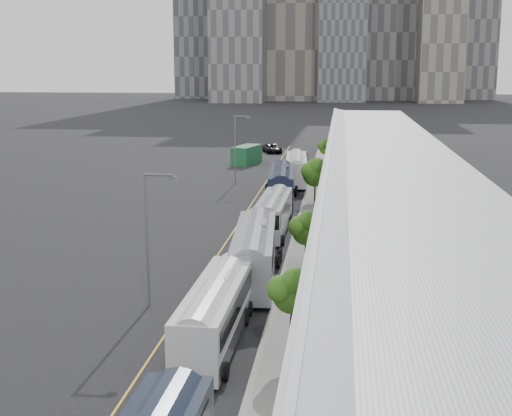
% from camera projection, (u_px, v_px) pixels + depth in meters
% --- Properties ---
extents(sidewalk, '(10.00, 170.00, 0.12)m').
position_uv_depth(sidewalk, '(349.00, 256.00, 56.76)').
color(sidewalk, gray).
rests_on(sidewalk, ground).
extents(lane_line, '(0.12, 160.00, 0.02)m').
position_uv_depth(lane_line, '(219.00, 253.00, 57.99)').
color(lane_line, gold).
rests_on(lane_line, ground).
extents(depot, '(12.45, 160.40, 7.20)m').
position_uv_depth(depot, '(402.00, 215.00, 55.62)').
color(depot, gray).
rests_on(depot, ground).
extents(bus_2, '(2.76, 12.34, 3.60)m').
position_uv_depth(bus_2, '(216.00, 318.00, 38.66)').
color(bus_2, silver).
rests_on(bus_2, ground).
extents(bus_3, '(3.76, 13.78, 3.98)m').
position_uv_depth(bus_3, '(254.00, 258.00, 50.15)').
color(bus_3, gray).
rests_on(bus_3, ground).
extents(bus_4, '(2.72, 12.12, 3.53)m').
position_uv_depth(bus_4, '(273.00, 217.00, 64.53)').
color(bus_4, '#94989D').
rests_on(bus_4, ground).
extents(bus_5, '(3.56, 13.46, 3.89)m').
position_uv_depth(bus_5, '(282.00, 187.00, 79.66)').
color(bus_5, black).
rests_on(bus_5, ground).
extents(bus_6, '(3.42, 13.10, 3.79)m').
position_uv_depth(bus_6, '(296.00, 171.00, 91.88)').
color(bus_6, silver).
rests_on(bus_6, ground).
extents(tree_1, '(2.01, 2.01, 4.63)m').
position_uv_depth(tree_1, '(292.00, 290.00, 36.84)').
color(tree_1, black).
rests_on(tree_1, ground).
extents(tree_2, '(2.21, 2.21, 4.18)m').
position_uv_depth(tree_2, '(306.00, 227.00, 53.68)').
color(tree_2, black).
rests_on(tree_2, ground).
extents(tree_3, '(2.85, 2.85, 5.00)m').
position_uv_depth(tree_3, '(315.00, 170.00, 79.22)').
color(tree_3, black).
rests_on(tree_3, ground).
extents(tree_4, '(1.85, 1.85, 4.19)m').
position_uv_depth(tree_4, '(325.00, 147.00, 105.50)').
color(tree_4, black).
rests_on(tree_4, ground).
extents(street_lamp_near, '(2.04, 0.22, 8.54)m').
position_uv_depth(street_lamp_near, '(150.00, 230.00, 44.13)').
color(street_lamp_near, '#59595E').
rests_on(street_lamp_near, ground).
extents(street_lamp_far, '(2.04, 0.22, 8.79)m').
position_uv_depth(street_lamp_far, '(236.00, 145.00, 90.83)').
color(street_lamp_far, '#59595E').
rests_on(street_lamp_far, ground).
extents(shipping_container, '(4.23, 7.10, 2.81)m').
position_uv_depth(shipping_container, '(247.00, 155.00, 110.70)').
color(shipping_container, '#174B2B').
rests_on(shipping_container, ground).
extents(suv, '(4.26, 6.16, 1.56)m').
position_uv_depth(suv, '(272.00, 148.00, 124.87)').
color(suv, black).
rests_on(suv, ground).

